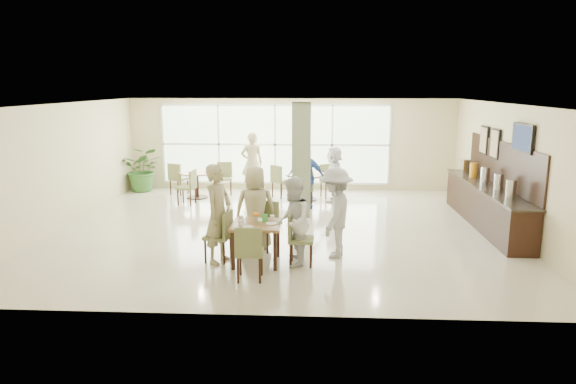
{
  "coord_description": "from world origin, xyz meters",
  "views": [
    {
      "loc": [
        0.73,
        -11.23,
        3.21
      ],
      "look_at": [
        0.2,
        -1.2,
        1.1
      ],
      "focal_mm": 32.0,
      "sensor_mm": 36.0,
      "label": 1
    }
  ],
  "objects_px": {
    "main_table": "(256,229)",
    "teen_left": "(218,214)",
    "round_table_left": "(197,179)",
    "round_table_right": "(306,180)",
    "adult_b": "(334,174)",
    "teen_right": "(293,222)",
    "teen_far": "(256,208)",
    "buffet_counter": "(487,202)",
    "adult_standing": "(252,163)",
    "potted_plant": "(143,169)",
    "teen_standing": "(336,213)",
    "adult_a": "(306,177)"
  },
  "relations": [
    {
      "from": "potted_plant",
      "to": "teen_right",
      "type": "distance_m",
      "value": 7.99
    },
    {
      "from": "main_table",
      "to": "adult_b",
      "type": "bearing_deg",
      "value": 73.12
    },
    {
      "from": "round_table_right",
      "to": "teen_standing",
      "type": "distance_m",
      "value": 4.91
    },
    {
      "from": "adult_b",
      "to": "teen_right",
      "type": "bearing_deg",
      "value": 4.16
    },
    {
      "from": "teen_left",
      "to": "adult_standing",
      "type": "xyz_separation_m",
      "value": [
        -0.14,
        6.13,
        0.0
      ]
    },
    {
      "from": "teen_standing",
      "to": "round_table_left",
      "type": "bearing_deg",
      "value": -129.4
    },
    {
      "from": "round_table_left",
      "to": "adult_a",
      "type": "distance_m",
      "value": 3.34
    },
    {
      "from": "round_table_left",
      "to": "adult_standing",
      "type": "distance_m",
      "value": 1.72
    },
    {
      "from": "round_table_right",
      "to": "teen_standing",
      "type": "xyz_separation_m",
      "value": [
        0.64,
        -4.86,
        0.27
      ]
    },
    {
      "from": "teen_far",
      "to": "adult_standing",
      "type": "bearing_deg",
      "value": -85.98
    },
    {
      "from": "buffet_counter",
      "to": "teen_far",
      "type": "bearing_deg",
      "value": -158.84
    },
    {
      "from": "round_table_left",
      "to": "teen_standing",
      "type": "distance_m",
      "value": 6.26
    },
    {
      "from": "adult_a",
      "to": "round_table_right",
      "type": "bearing_deg",
      "value": 95.15
    },
    {
      "from": "round_table_left",
      "to": "teen_right",
      "type": "bearing_deg",
      "value": -61.33
    },
    {
      "from": "main_table",
      "to": "adult_a",
      "type": "xyz_separation_m",
      "value": [
        0.82,
        4.38,
        0.17
      ]
    },
    {
      "from": "teen_far",
      "to": "teen_right",
      "type": "relative_size",
      "value": 1.03
    },
    {
      "from": "teen_left",
      "to": "teen_far",
      "type": "bearing_deg",
      "value": -15.82
    },
    {
      "from": "adult_standing",
      "to": "adult_b",
      "type": "bearing_deg",
      "value": 144.38
    },
    {
      "from": "main_table",
      "to": "teen_far",
      "type": "xyz_separation_m",
      "value": [
        -0.11,
        0.85,
        0.18
      ]
    },
    {
      "from": "teen_left",
      "to": "teen_standing",
      "type": "distance_m",
      "value": 2.18
    },
    {
      "from": "main_table",
      "to": "teen_left",
      "type": "xyz_separation_m",
      "value": [
        -0.69,
        0.04,
        0.26
      ]
    },
    {
      "from": "round_table_left",
      "to": "adult_b",
      "type": "bearing_deg",
      "value": -3.15
    },
    {
      "from": "round_table_right",
      "to": "adult_b",
      "type": "bearing_deg",
      "value": -7.42
    },
    {
      "from": "teen_right",
      "to": "teen_standing",
      "type": "bearing_deg",
      "value": 122.6
    },
    {
      "from": "buffet_counter",
      "to": "round_table_left",
      "type": "bearing_deg",
      "value": 160.54
    },
    {
      "from": "round_table_left",
      "to": "round_table_right",
      "type": "height_order",
      "value": "same"
    },
    {
      "from": "teen_standing",
      "to": "teen_left",
      "type": "bearing_deg",
      "value": -65.61
    },
    {
      "from": "buffet_counter",
      "to": "adult_standing",
      "type": "distance_m",
      "value": 6.74
    },
    {
      "from": "adult_b",
      "to": "adult_standing",
      "type": "height_order",
      "value": "adult_standing"
    },
    {
      "from": "teen_standing",
      "to": "adult_standing",
      "type": "xyz_separation_m",
      "value": [
        -2.28,
        5.71,
        0.06
      ]
    },
    {
      "from": "buffet_counter",
      "to": "teen_standing",
      "type": "distance_m",
      "value": 4.3
    },
    {
      "from": "teen_left",
      "to": "adult_b",
      "type": "height_order",
      "value": "teen_left"
    },
    {
      "from": "adult_b",
      "to": "buffet_counter",
      "type": "bearing_deg",
      "value": 69.28
    },
    {
      "from": "round_table_left",
      "to": "adult_standing",
      "type": "xyz_separation_m",
      "value": [
        1.51,
        0.74,
        0.36
      ]
    },
    {
      "from": "adult_standing",
      "to": "buffet_counter",
      "type": "bearing_deg",
      "value": 136.22
    },
    {
      "from": "teen_right",
      "to": "adult_a",
      "type": "bearing_deg",
      "value": 177.36
    },
    {
      "from": "round_table_left",
      "to": "round_table_right",
      "type": "bearing_deg",
      "value": -2.1
    },
    {
      "from": "round_table_right",
      "to": "teen_left",
      "type": "relative_size",
      "value": 0.64
    },
    {
      "from": "teen_left",
      "to": "teen_right",
      "type": "bearing_deg",
      "value": -74.02
    },
    {
      "from": "round_table_right",
      "to": "adult_b",
      "type": "xyz_separation_m",
      "value": [
        0.77,
        -0.1,
        0.18
      ]
    },
    {
      "from": "main_table",
      "to": "teen_standing",
      "type": "relative_size",
      "value": 0.51
    },
    {
      "from": "buffet_counter",
      "to": "teen_left",
      "type": "relative_size",
      "value": 2.58
    },
    {
      "from": "main_table",
      "to": "teen_right",
      "type": "bearing_deg",
      "value": -4.71
    },
    {
      "from": "buffet_counter",
      "to": "adult_b",
      "type": "relative_size",
      "value": 3.05
    },
    {
      "from": "round_table_right",
      "to": "teen_far",
      "type": "distance_m",
      "value": 4.57
    },
    {
      "from": "teen_left",
      "to": "adult_b",
      "type": "distance_m",
      "value": 5.66
    },
    {
      "from": "teen_standing",
      "to": "adult_b",
      "type": "distance_m",
      "value": 4.76
    },
    {
      "from": "main_table",
      "to": "teen_far",
      "type": "relative_size",
      "value": 0.53
    },
    {
      "from": "round_table_right",
      "to": "potted_plant",
      "type": "relative_size",
      "value": 0.85
    },
    {
      "from": "adult_standing",
      "to": "potted_plant",
      "type": "bearing_deg",
      "value": -16.15
    }
  ]
}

